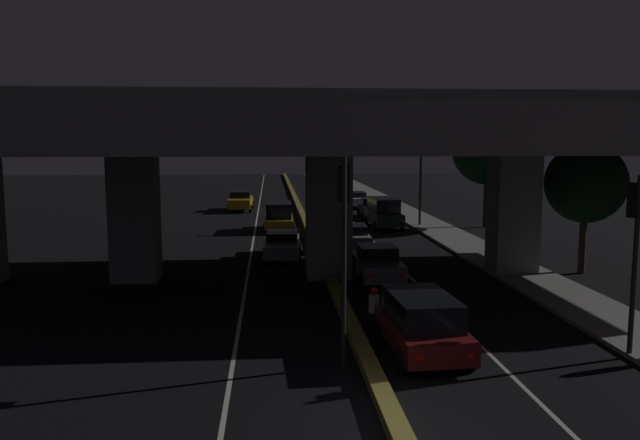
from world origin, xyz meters
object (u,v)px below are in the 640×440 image
(car_dark_red_lead, at_px, (422,323))
(car_grey_second, at_px, (377,264))
(traffic_light_left_of_median, at_px, (343,225))
(car_taxi_yellow_third_oncoming, at_px, (240,201))
(traffic_light_right_of_median, at_px, (635,234))
(car_silver_lead_oncoming, at_px, (282,245))
(motorcycle_black_filtering_near, at_px, (374,313))
(car_white_sixth, at_px, (355,199))
(car_silver_third, at_px, (351,237))
(car_dark_blue_fifth, at_px, (371,208))
(car_dark_green_fourth, at_px, (383,212))
(car_taxi_yellow_second_oncoming, at_px, (279,216))
(street_lamp, at_px, (416,163))

(car_dark_red_lead, xyz_separation_m, car_grey_second, (0.28, 8.93, -0.09))
(traffic_light_left_of_median, relative_size, car_taxi_yellow_third_oncoming, 1.18)
(traffic_light_left_of_median, height_order, traffic_light_right_of_median, traffic_light_left_of_median)
(car_silver_lead_oncoming, bearing_deg, motorcycle_black_filtering_near, 14.08)
(car_dark_red_lead, bearing_deg, motorcycle_black_filtering_near, 22.98)
(traffic_light_left_of_median, distance_m, car_white_sixth, 39.62)
(car_silver_third, xyz_separation_m, car_dark_blue_fifth, (3.40, 14.11, 0.05))
(car_dark_green_fourth, height_order, car_taxi_yellow_second_oncoming, car_dark_green_fourth)
(car_dark_red_lead, bearing_deg, car_white_sixth, -7.70)
(street_lamp, bearing_deg, car_white_sixth, 100.75)
(car_white_sixth, bearing_deg, motorcycle_black_filtering_near, 172.47)
(traffic_light_left_of_median, distance_m, car_silver_third, 17.77)
(car_silver_third, height_order, car_taxi_yellow_third_oncoming, car_taxi_yellow_third_oncoming)
(street_lamp, bearing_deg, motorcycle_black_filtering_near, -106.12)
(street_lamp, bearing_deg, car_dark_green_fourth, -167.90)
(car_grey_second, bearing_deg, traffic_light_left_of_median, 164.30)
(car_grey_second, bearing_deg, car_silver_third, -0.37)
(traffic_light_right_of_median, distance_m, car_dark_green_fourth, 25.97)
(car_dark_blue_fifth, height_order, car_silver_lead_oncoming, car_dark_blue_fifth)
(street_lamp, relative_size, car_dark_green_fourth, 1.58)
(car_grey_second, relative_size, car_dark_blue_fifth, 0.93)
(traffic_light_left_of_median, bearing_deg, car_dark_blue_fifth, 79.40)
(street_lamp, height_order, motorcycle_black_filtering_near, street_lamp)
(car_dark_red_lead, bearing_deg, car_grey_second, -4.40)
(car_white_sixth, bearing_deg, car_grey_second, 173.30)
(car_dark_green_fourth, xyz_separation_m, car_dark_blue_fifth, (0.09, 5.67, -0.30))
(traffic_light_right_of_median, bearing_deg, car_white_sixth, 93.21)
(traffic_light_right_of_median, bearing_deg, car_taxi_yellow_second_oncoming, 110.04)
(car_grey_second, relative_size, motorcycle_black_filtering_near, 2.37)
(car_grey_second, bearing_deg, car_dark_green_fourth, -12.13)
(car_dark_blue_fifth, bearing_deg, street_lamp, -154.56)
(car_grey_second, bearing_deg, car_dark_blue_fifth, -9.48)
(car_dark_red_lead, relative_size, car_silver_third, 0.88)
(traffic_light_right_of_median, distance_m, car_grey_second, 11.23)
(traffic_light_right_of_median, distance_m, car_taxi_yellow_third_oncoming, 39.42)
(motorcycle_black_filtering_near, bearing_deg, car_silver_lead_oncoming, 9.21)
(car_silver_third, bearing_deg, car_dark_blue_fifth, -11.85)
(street_lamp, relative_size, car_white_sixth, 1.60)
(traffic_light_right_of_median, xyz_separation_m, car_grey_second, (-5.33, 9.53, -2.60))
(street_lamp, bearing_deg, car_silver_lead_oncoming, -130.58)
(traffic_light_left_of_median, distance_m, car_dark_blue_fifth, 32.14)
(car_taxi_yellow_second_oncoming, bearing_deg, car_silver_third, 26.66)
(traffic_light_left_of_median, bearing_deg, car_dark_green_fourth, 77.34)
(traffic_light_left_of_median, xyz_separation_m, car_taxi_yellow_third_oncoming, (-4.41, 37.37, -2.90))
(traffic_light_right_of_median, xyz_separation_m, car_taxi_yellow_second_oncoming, (-9.19, 25.19, -2.43))
(car_silver_third, distance_m, motorcycle_black_filtering_near, 14.72)
(car_dark_red_lead, bearing_deg, traffic_light_left_of_median, 102.45)
(car_silver_third, bearing_deg, car_silver_lead_oncoming, 119.99)
(traffic_light_right_of_median, height_order, car_silver_lead_oncoming, traffic_light_right_of_median)
(traffic_light_right_of_median, relative_size, car_dark_green_fourth, 1.07)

